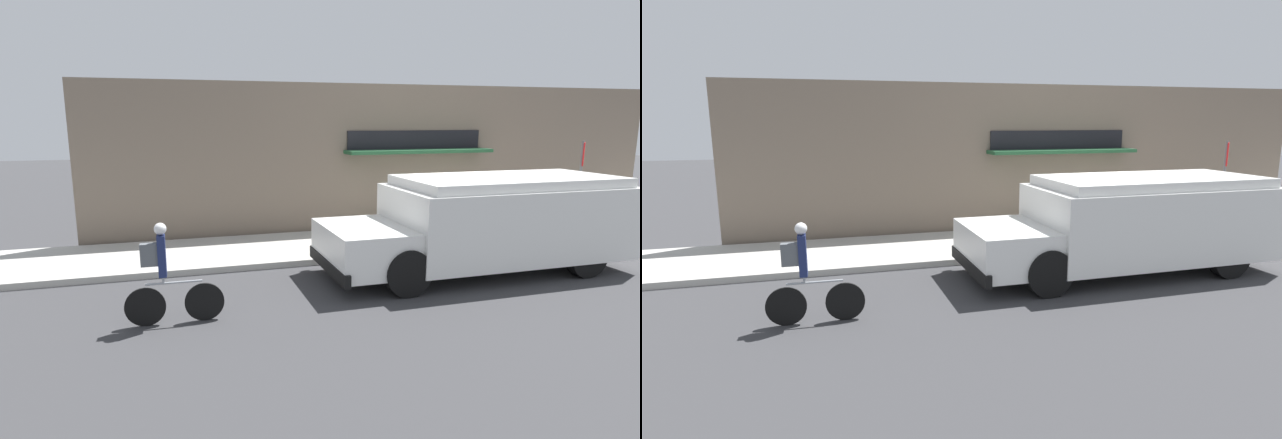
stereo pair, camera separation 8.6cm
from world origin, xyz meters
The scene contains 7 objects.
ground_plane centered at (0.00, 0.00, 0.00)m, with size 70.00×70.00×0.00m, color #38383A.
sidewalk centered at (0.00, 1.44, 0.07)m, with size 28.00×2.87×0.15m.
storefront centered at (0.01, 3.07, 2.13)m, with size 17.62×0.87×4.24m.
school_bus centered at (0.08, -1.36, 1.09)m, with size 6.66×2.86×2.05m.
cyclist centered at (-6.60, -2.50, 0.80)m, with size 1.56×0.20×1.67m.
stop_sign_post centered at (4.08, 0.38, 1.85)m, with size 0.45×0.45×2.55m.
trash_bin centered at (-0.09, 2.04, 0.61)m, with size 0.51×0.51×0.93m.
Camera 2 is at (-6.28, -10.49, 3.24)m, focal length 28.00 mm.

